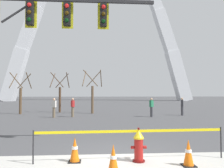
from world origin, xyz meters
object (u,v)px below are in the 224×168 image
object	(u,v)px
pedestrian_walking_left	(73,107)
pedestrian_standing_center	(54,108)
traffic_cone_by_hydrant	(188,153)
traffic_cone_mid_sidewalk	(113,159)
monument_arch	(99,23)
traffic_cone_curb_edge	(75,150)
pedestrian_walking_right	(151,107)
fire_hydrant	(139,146)
traffic_signal_gantry	(19,30)
pedestrian_near_trees	(182,106)

from	to	relation	value
pedestrian_walking_left	pedestrian_standing_center	size ratio (longest dim) A/B	1.00
traffic_cone_by_hydrant	pedestrian_walking_left	distance (m)	13.88
traffic_cone_mid_sidewalk	pedestrian_standing_center	size ratio (longest dim) A/B	0.46
monument_arch	traffic_cone_by_hydrant	bearing A→B (deg)	-88.01
traffic_cone_curb_edge	pedestrian_walking_right	world-z (taller)	pedestrian_walking_right
fire_hydrant	traffic_cone_by_hydrant	bearing A→B (deg)	-20.73
traffic_signal_gantry	pedestrian_near_trees	bearing A→B (deg)	46.19
traffic_cone_mid_sidewalk	monument_arch	world-z (taller)	monument_arch
fire_hydrant	traffic_signal_gantry	xyz separation A→B (m)	(-4.19, 2.12, 3.94)
traffic_signal_gantry	pedestrian_near_trees	distance (m)	15.80
pedestrian_walking_left	pedestrian_walking_right	xyz separation A→B (m)	(6.61, -0.42, 0.00)
traffic_cone_curb_edge	pedestrian_near_trees	xyz separation A→B (m)	(8.32, 13.12, 0.46)
pedestrian_walking_right	traffic_cone_by_hydrant	bearing A→B (deg)	-99.54
traffic_cone_by_hydrant	traffic_cone_curb_edge	world-z (taller)	same
traffic_cone_by_hydrant	traffic_signal_gantry	world-z (taller)	traffic_signal_gantry
pedestrian_walking_left	traffic_cone_by_hydrant	bearing A→B (deg)	-71.18
monument_arch	pedestrian_near_trees	bearing A→B (deg)	-79.71
traffic_cone_mid_sidewalk	pedestrian_walking_left	world-z (taller)	pedestrian_walking_left
pedestrian_standing_center	traffic_cone_by_hydrant	bearing A→B (deg)	-64.98
pedestrian_standing_center	pedestrian_near_trees	xyz separation A→B (m)	(11.13, 0.96, 0.00)
traffic_cone_mid_sidewalk	traffic_cone_curb_edge	xyz separation A→B (m)	(-1.04, 1.04, 0.00)
traffic_signal_gantry	pedestrian_standing_center	distance (m)	10.77
traffic_cone_by_hydrant	pedestrian_walking_left	bearing A→B (deg)	108.82
fire_hydrant	monument_arch	bearing A→B (deg)	90.58
pedestrian_near_trees	pedestrian_walking_right	bearing A→B (deg)	-161.71
pedestrian_standing_center	fire_hydrant	bearing A→B (deg)	-69.20
pedestrian_walking_right	fire_hydrant	bearing A→B (deg)	-105.67
traffic_cone_by_hydrant	pedestrian_near_trees	bearing A→B (deg)	69.33
traffic_cone_by_hydrant	pedestrian_standing_center	world-z (taller)	pedestrian_standing_center
pedestrian_standing_center	pedestrian_walking_left	bearing A→B (deg)	14.16
fire_hydrant	traffic_cone_curb_edge	world-z (taller)	fire_hydrant
pedestrian_walking_left	pedestrian_near_trees	size ratio (longest dim) A/B	1.00
monument_arch	pedestrian_standing_center	bearing A→B (deg)	-95.98
traffic_cone_by_hydrant	pedestrian_walking_right	distance (m)	12.90
traffic_cone_curb_edge	pedestrian_standing_center	distance (m)	12.49
pedestrian_walking_right	pedestrian_near_trees	bearing A→B (deg)	18.29
traffic_cone_by_hydrant	fire_hydrant	bearing A→B (deg)	159.27
fire_hydrant	pedestrian_walking_right	size ratio (longest dim) A/B	0.62
traffic_signal_gantry	traffic_cone_curb_edge	bearing A→B (deg)	-40.98
fire_hydrant	pedestrian_near_trees	bearing A→B (deg)	63.94
traffic_cone_mid_sidewalk	pedestrian_walking_right	world-z (taller)	pedestrian_walking_right
traffic_cone_mid_sidewalk	traffic_cone_curb_edge	distance (m)	1.47
fire_hydrant	pedestrian_near_trees	world-z (taller)	pedestrian_near_trees
traffic_cone_by_hydrant	pedestrian_walking_right	xyz separation A→B (m)	(2.14, 12.71, 0.46)
traffic_cone_mid_sidewalk	pedestrian_near_trees	distance (m)	15.93
fire_hydrant	pedestrian_standing_center	xyz separation A→B (m)	(-4.66, 12.27, 0.35)
traffic_cone_mid_sidewalk	pedestrian_standing_center	world-z (taller)	pedestrian_standing_center
traffic_cone_curb_edge	pedestrian_standing_center	xyz separation A→B (m)	(-2.80, 12.17, 0.46)
fire_hydrant	pedestrian_near_trees	distance (m)	14.72
traffic_cone_curb_edge	pedestrian_walking_left	bearing A→B (deg)	96.02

